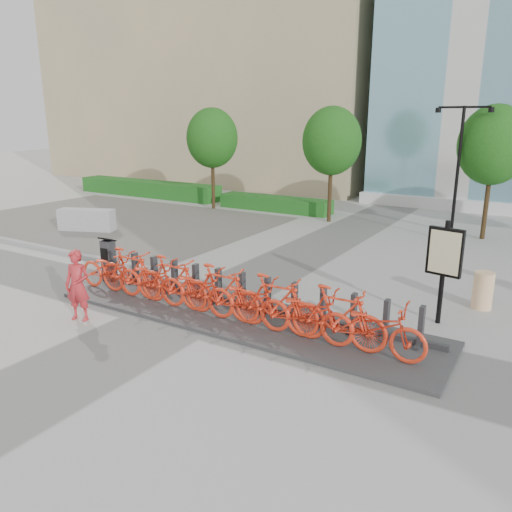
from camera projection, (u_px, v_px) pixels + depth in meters
The scene contains 27 objects.
ground at pixel (189, 311), 12.21m from camera, with size 120.00×120.00×0.00m, color #9B9B9B.
gravel_patch at pixel (115, 221), 22.98m from camera, with size 14.00×14.00×0.00m, color slate.
curb at pixel (12, 242), 18.77m from camera, with size 14.00×0.25×0.15m, color gray.
hedge_a at pixel (148, 188), 30.22m from camera, with size 10.00×1.40×0.90m, color #1C5F1F.
hedge_b at pixel (275, 204), 25.48m from camera, with size 6.00×1.20×0.70m, color #1C5F1F.
tree_0 at pixel (212, 138), 25.13m from camera, with size 2.60×2.60×5.10m.
tree_1 at pixel (332, 141), 21.87m from camera, with size 2.60×2.60×5.10m.
tree_2 at pixel (494, 145), 18.61m from camera, with size 2.60×2.60×5.10m.
streetlamp at pixel (459, 158), 18.41m from camera, with size 2.00×0.20×5.00m.
dock_pad at pixel (240, 317), 11.79m from camera, with size 9.60×2.40×0.08m, color #39393B.
dock_rail_posts at pixel (253, 293), 12.03m from camera, with size 8.02×0.50×0.85m, color #2F2F32, non-canonical shape.
bike_0 at pixel (111, 271), 13.30m from camera, with size 0.75×2.15×1.13m, color red.
bike_1 at pixel (130, 272), 12.92m from camera, with size 0.59×2.09×1.25m, color red.
bike_2 at pixel (151, 279), 12.57m from camera, with size 0.75×2.15×1.13m, color red.
bike_3 at pixel (173, 282), 12.20m from camera, with size 0.59×2.09×1.25m, color red.
bike_4 at pixel (196, 289), 11.85m from camera, with size 0.75×2.15×1.13m, color red.
bike_5 at pixel (221, 292), 11.47m from camera, with size 0.59×2.09×1.25m, color red.
bike_6 at pixel (247, 300), 11.13m from camera, with size 0.75×2.15×1.13m, color red.
bike_7 at pixel (276, 304), 10.75m from camera, with size 0.59×2.09×1.25m, color red.
bike_8 at pixel (306, 313), 10.41m from camera, with size 0.75×2.15×1.13m, color red.
bike_9 at pixel (338, 317), 10.03m from camera, with size 0.59×2.09×1.25m, color red.
bike_10 at pixel (373, 327), 9.68m from camera, with size 0.75×2.15×1.13m, color red.
kiosk at pixel (109, 260), 14.11m from camera, with size 0.42×0.37×1.29m.
worker_red at pixel (78, 285), 11.51m from camera, with size 0.61×0.40×1.68m, color red.
construction_barrel at pixel (483, 290), 12.30m from camera, with size 0.48×0.48×0.93m, color orange.
jersey_barrier at pixel (87, 220), 20.89m from camera, with size 2.34×0.64×0.90m, color #B4B4B4.
map_sign at pixel (444, 257), 11.10m from camera, with size 0.79×0.27×2.41m.
Camera 1 is at (7.33, -8.88, 4.57)m, focal length 35.00 mm.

